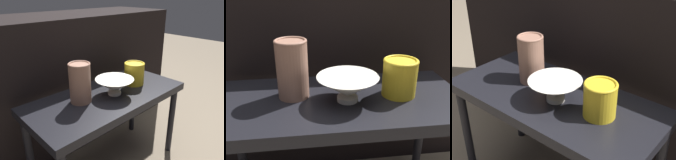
{
  "view_description": "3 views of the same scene",
  "coord_description": "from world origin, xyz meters",
  "views": [
    {
      "loc": [
        -0.68,
        -0.74,
        0.97
      ],
      "look_at": [
        0.02,
        -0.01,
        0.55
      ],
      "focal_mm": 35.0,
      "sensor_mm": 36.0,
      "label": 1
    },
    {
      "loc": [
        -0.1,
        -0.76,
        0.87
      ],
      "look_at": [
        -0.0,
        0.0,
        0.54
      ],
      "focal_mm": 42.0,
      "sensor_mm": 36.0,
      "label": 2
    },
    {
      "loc": [
        0.65,
        -0.75,
        1.09
      ],
      "look_at": [
        0.06,
        -0.01,
        0.57
      ],
      "focal_mm": 50.0,
      "sensor_mm": 36.0,
      "label": 3
    }
  ],
  "objects": [
    {
      "name": "vase_colorful_right",
      "position": [
        0.2,
        0.0,
        0.54
      ],
      "size": [
        0.11,
        0.11,
        0.12
      ],
      "color": "gold",
      "rests_on": "table"
    },
    {
      "name": "couch_backdrop",
      "position": [
        0.0,
        0.5,
        0.42
      ],
      "size": [
        1.71,
        0.5,
        0.83
      ],
      "color": "black",
      "rests_on": "ground_plane"
    },
    {
      "name": "table",
      "position": [
        0.0,
        0.0,
        0.42
      ],
      "size": [
        0.84,
        0.39,
        0.48
      ],
      "color": "black",
      "rests_on": "ground_plane"
    },
    {
      "name": "bowl",
      "position": [
        0.02,
        -0.02,
        0.53
      ],
      "size": [
        0.2,
        0.2,
        0.08
      ],
      "color": "silver",
      "rests_on": "table"
    },
    {
      "name": "vase_textured_left",
      "position": [
        -0.15,
        0.03,
        0.57
      ],
      "size": [
        0.1,
        0.1,
        0.19
      ],
      "color": "#996B56",
      "rests_on": "table"
    }
  ]
}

